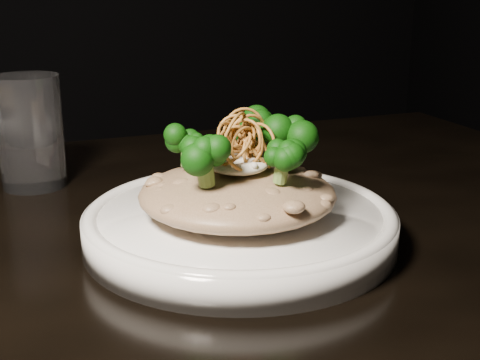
# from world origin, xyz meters

# --- Properties ---
(table) EXTENTS (1.10, 0.80, 0.75)m
(table) POSITION_xyz_m (0.00, 0.00, 0.67)
(table) COLOR black
(table) RESTS_ON ground
(plate) EXTENTS (0.26, 0.26, 0.03)m
(plate) POSITION_xyz_m (0.08, -0.01, 0.76)
(plate) COLOR white
(plate) RESTS_ON table
(risotto) EXTENTS (0.16, 0.16, 0.04)m
(risotto) POSITION_xyz_m (0.08, -0.01, 0.79)
(risotto) COLOR brown
(risotto) RESTS_ON plate
(broccoli) EXTENTS (0.13, 0.13, 0.05)m
(broccoli) POSITION_xyz_m (0.08, -0.01, 0.84)
(broccoli) COLOR black
(broccoli) RESTS_ON risotto
(cheese) EXTENTS (0.05, 0.05, 0.01)m
(cheese) POSITION_xyz_m (0.08, -0.01, 0.82)
(cheese) COLOR silver
(cheese) RESTS_ON risotto
(shallots) EXTENTS (0.05, 0.05, 0.03)m
(shallots) POSITION_xyz_m (0.08, -0.01, 0.84)
(shallots) COLOR brown
(shallots) RESTS_ON cheese
(drinking_glass) EXTENTS (0.08, 0.08, 0.12)m
(drinking_glass) POSITION_xyz_m (-0.07, 0.22, 0.81)
(drinking_glass) COLOR white
(drinking_glass) RESTS_ON table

